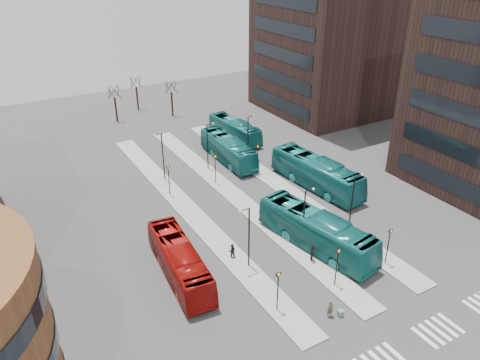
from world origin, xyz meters
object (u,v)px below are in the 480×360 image
suitcase (341,313)px  commuter_b (312,253)px  teal_bus_d (235,129)px  teal_bus_c (316,173)px  teal_bus_b (228,149)px  commuter_a (232,251)px  commuter_c (329,240)px  traveller (330,309)px  teal_bus_a (316,231)px  red_bus (180,261)px

suitcase → commuter_b: bearing=84.9°
teal_bus_d → teal_bus_c: bearing=-92.0°
teal_bus_b → commuter_a: (-10.27, -19.23, -0.89)m
teal_bus_c → commuter_c: 12.79m
teal_bus_d → commuter_b: 31.01m
teal_bus_b → commuter_b: teal_bus_b is taller
traveller → commuter_c: bearing=55.1°
suitcase → teal_bus_b: bearing=92.4°
commuter_c → teal_bus_a: bearing=-103.5°
teal_bus_c → commuter_b: bearing=-135.1°
red_bus → commuter_a: red_bus is taller
suitcase → commuter_a: commuter_a is taller
teal_bus_a → commuter_c: teal_bus_a is taller
commuter_a → red_bus: bearing=20.0°
teal_bus_a → suitcase: bearing=-126.3°
teal_bus_c → suitcase: bearing=-128.6°
commuter_c → traveller: bearing=-9.5°
teal_bus_b → teal_bus_c: bearing=-64.1°
red_bus → teal_bus_a: bearing=-5.7°
red_bus → teal_bus_b: bearing=56.4°
traveller → commuter_b: (3.20, 6.38, 0.10)m
teal_bus_a → teal_bus_b: 21.89m
suitcase → traveller: size_ratio=0.35×
teal_bus_a → teal_bus_d: 28.92m
commuter_b → teal_bus_a: bearing=-21.4°
traveller → commuter_b: commuter_b is taller
teal_bus_b → traveller: (-7.38, -29.81, -0.87)m
teal_bus_a → commuter_c: 1.55m
commuter_a → teal_bus_d: bearing=-99.9°
suitcase → teal_bus_d: 38.22m
traveller → commuter_a: size_ratio=1.03×
suitcase → teal_bus_c: size_ratio=0.04×
teal_bus_c → traveller: 22.04m
teal_bus_a → traveller: teal_bus_a is taller
teal_bus_a → commuter_a: (-7.83, 2.52, -1.07)m
suitcase → red_bus: red_bus is taller
red_bus → commuter_c: bearing=-8.4°
suitcase → teal_bus_a: size_ratio=0.04×
teal_bus_c → commuter_a: (-15.69, -7.32, -1.10)m
teal_bus_b → teal_bus_d: size_ratio=1.10×
teal_bus_b → commuter_c: teal_bus_b is taller
red_bus → teal_bus_a: (13.05, -2.55, 0.24)m
teal_bus_b → teal_bus_d: (4.61, 6.29, -0.15)m
teal_bus_c → teal_bus_d: size_ratio=1.24×
teal_bus_b → teal_bus_d: bearing=55.1°
commuter_a → traveller: bearing=125.6°
teal_bus_c → traveller: teal_bus_c is taller
teal_bus_a → teal_bus_d: size_ratio=1.22×
commuter_b → commuter_c: commuter_c is taller
teal_bus_c → commuter_c: size_ratio=7.27×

